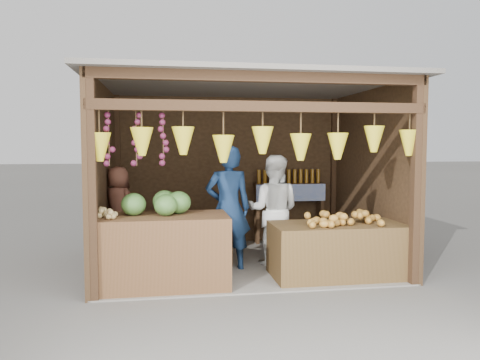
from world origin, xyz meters
The scene contains 12 objects.
ground centered at (0.00, 0.00, 0.00)m, with size 80.00×80.00×0.00m, color #514F49.
stall_structure centered at (-0.03, -0.04, 1.67)m, with size 4.30×3.30×2.66m.
back_shelf centered at (1.05, 1.28, 0.87)m, with size 1.25×0.32×1.32m.
counter_left centered at (-1.15, -1.02, 0.45)m, with size 1.55×0.85×0.89m, color #4C3019.
counter_right centered at (1.11, -0.96, 0.36)m, with size 1.73×0.85×0.72m, color #453017.
stool centered at (-1.81, 0.17, 0.15)m, with size 0.31×0.31×0.29m, color black.
man_standing centered at (-0.27, -0.36, 0.87)m, with size 0.64×0.42×1.75m, color #14294B.
woman_standing centered at (0.42, -0.17, 0.81)m, with size 0.78×0.61×1.61m, color silver.
vendor_seated centered at (-1.81, 0.17, 0.87)m, with size 0.56×0.37×1.16m, color brown.
melon_pile centered at (-1.19, -0.94, 1.05)m, with size 1.00×0.50×0.32m, color #1B4C14, non-canonical shape.
tanfruit_pile centered at (-1.80, -1.11, 0.96)m, with size 0.34×0.40×0.13m, color #A5844C, non-canonical shape.
mango_pile centered at (1.20, -1.02, 0.83)m, with size 1.40×0.64×0.22m, color #C9411A, non-canonical shape.
Camera 1 is at (-1.13, -6.78, 1.75)m, focal length 35.00 mm.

